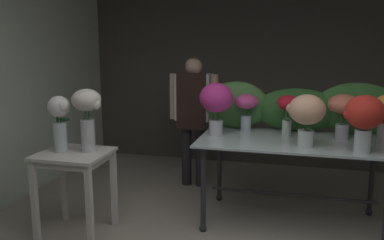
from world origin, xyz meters
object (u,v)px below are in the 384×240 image
vase_fuchsia_stock (246,107)px  vase_cream_lisianthus_tall (87,112)px  vase_coral_dahlias (344,109)px  vase_scarlet_freesia (364,117)px  side_table_white (74,165)px  vase_magenta_snapdragons (216,101)px  vase_crimson_roses (288,109)px  display_table_glass (293,152)px  vase_white_roses_tall (60,119)px  florist (193,108)px  vase_peach_ranunculus (307,113)px

vase_fuchsia_stock → vase_cream_lisianthus_tall: size_ratio=0.68×
vase_coral_dahlias → vase_scarlet_freesia: vase_scarlet_freesia is taller
vase_coral_dahlias → vase_cream_lisianthus_tall: vase_cream_lisianthus_tall is taller
side_table_white → vase_magenta_snapdragons: (1.17, 0.71, 0.53)m
vase_coral_dahlias → vase_scarlet_freesia: 0.47m
side_table_white → vase_crimson_roses: bearing=24.3°
display_table_glass → vase_white_roses_tall: vase_white_roses_tall is taller
vase_fuchsia_stock → vase_coral_dahlias: bearing=-5.7°
vase_white_roses_tall → vase_scarlet_freesia: bearing=8.5°
florist → display_table_glass: bearing=-34.1°
side_table_white → vase_magenta_snapdragons: vase_magenta_snapdragons is taller
vase_peach_ranunculus → vase_fuchsia_stock: bearing=141.5°
vase_white_roses_tall → side_table_white: bearing=1.1°
display_table_glass → florist: size_ratio=1.12×
vase_coral_dahlias → vase_crimson_roses: 0.51m
florist → vase_scarlet_freesia: 2.10m
vase_crimson_roses → vase_scarlet_freesia: 0.77m
side_table_white → vase_peach_ranunculus: size_ratio=1.68×
vase_peach_ranunculus → vase_coral_dahlias: bearing=47.6°
display_table_glass → side_table_white: 2.05m
vase_peach_ranunculus → display_table_glass: bearing=112.2°
display_table_glass → vase_coral_dahlias: size_ratio=4.13×
vase_scarlet_freesia → side_table_white: bearing=-171.1°
florist → vase_white_roses_tall: 1.75m
side_table_white → vase_crimson_roses: size_ratio=1.93×
vase_crimson_roses → vase_white_roses_tall: size_ratio=0.80×
side_table_white → florist: (0.73, 1.53, 0.31)m
vase_magenta_snapdragons → display_table_glass: bearing=0.9°
vase_coral_dahlias → vase_magenta_snapdragons: 1.20m
vase_white_roses_tall → vase_coral_dahlias: bearing=18.9°
florist → vase_peach_ranunculus: bearing=-39.3°
vase_scarlet_freesia → vase_white_roses_tall: 2.62m
vase_crimson_roses → vase_magenta_snapdragons: size_ratio=0.78×
display_table_glass → side_table_white: size_ratio=2.27×
display_table_glass → vase_crimson_roses: 0.42m
vase_peach_ranunculus → vase_white_roses_tall: vase_peach_ranunculus is taller
vase_crimson_roses → vase_scarlet_freesia: size_ratio=0.84×
display_table_glass → vase_cream_lisianthus_tall: size_ratio=3.11×
display_table_glass → vase_white_roses_tall: bearing=-160.4°
vase_coral_dahlias → vase_magenta_snapdragons: (-1.19, -0.13, 0.05)m
vase_magenta_snapdragons → vase_white_roses_tall: vase_magenta_snapdragons is taller
vase_scarlet_freesia → vase_fuchsia_stock: bearing=152.1°
side_table_white → vase_peach_ranunculus: 2.13m
florist → vase_coral_dahlias: size_ratio=3.68×
florist → vase_magenta_snapdragons: 0.95m
display_table_glass → vase_scarlet_freesia: 0.78m
florist → vase_coral_dahlias: florist is taller
display_table_glass → vase_crimson_roses: size_ratio=4.38×
side_table_white → vase_scarlet_freesia: vase_scarlet_freesia is taller
vase_scarlet_freesia → vase_white_roses_tall: vase_scarlet_freesia is taller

